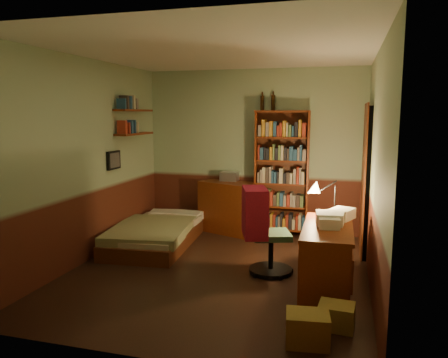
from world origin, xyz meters
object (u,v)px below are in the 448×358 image
(mini_stereo, at_px, (229,176))
(office_chair, at_px, (271,228))
(cardboard_box_b, at_px, (336,316))
(cardboard_box_a, at_px, (307,329))
(bookshelf, at_px, (281,174))
(bed, at_px, (156,226))
(desk_lamp, at_px, (335,189))
(dresser, at_px, (229,207))
(desk, at_px, (327,256))

(mini_stereo, bearing_deg, office_chair, -58.62)
(mini_stereo, relative_size, cardboard_box_b, 0.89)
(office_chair, distance_m, cardboard_box_a, 1.70)
(bookshelf, distance_m, cardboard_box_b, 3.19)
(bed, xyz_separation_m, office_chair, (1.81, -0.70, 0.29))
(bed, bearing_deg, desk_lamp, -11.40)
(dresser, distance_m, cardboard_box_a, 3.55)
(desk_lamp, distance_m, cardboard_box_b, 1.82)
(dresser, relative_size, mini_stereo, 3.35)
(dresser, height_order, bookshelf, bookshelf)
(mini_stereo, distance_m, bookshelf, 0.85)
(mini_stereo, relative_size, bookshelf, 0.14)
(desk_lamp, distance_m, cardboard_box_a, 2.12)
(mini_stereo, bearing_deg, desk_lamp, -36.81)
(bed, height_order, mini_stereo, mini_stereo)
(office_chair, bearing_deg, dresser, 102.07)
(mini_stereo, height_order, office_chair, office_chair)
(desk_lamp, bearing_deg, bed, 157.29)
(bookshelf, height_order, cardboard_box_a, bookshelf)
(desk, height_order, cardboard_box_a, desk)
(bookshelf, xyz_separation_m, desk_lamp, (0.85, -1.34, 0.01))
(office_chair, bearing_deg, cardboard_box_a, -88.07)
(bookshelf, distance_m, desk_lamp, 1.59)
(mini_stereo, distance_m, cardboard_box_a, 3.74)
(dresser, xyz_separation_m, cardboard_box_a, (1.53, -3.19, -0.28))
(bed, distance_m, cardboard_box_b, 3.22)
(bed, relative_size, desk_lamp, 3.03)
(bed, height_order, cardboard_box_a, bed)
(dresser, distance_m, office_chair, 1.92)
(desk, distance_m, cardboard_box_b, 1.00)
(desk, distance_m, cardboard_box_a, 1.33)
(mini_stereo, xyz_separation_m, cardboard_box_a, (1.56, -3.32, -0.76))
(dresser, relative_size, cardboard_box_b, 2.98)
(dresser, height_order, cardboard_box_b, dresser)
(office_chair, xyz_separation_m, cardboard_box_a, (0.57, -1.55, -0.43))
(dresser, bearing_deg, desk, -28.03)
(bed, height_order, desk, desk)
(bed, relative_size, cardboard_box_b, 5.96)
(cardboard_box_a, bearing_deg, bookshelf, 102.24)
(bed, relative_size, cardboard_box_a, 5.21)
(desk, bearing_deg, desk_lamp, 84.72)
(dresser, height_order, desk_lamp, desk_lamp)
(bed, xyz_separation_m, desk_lamp, (2.52, -0.30, 0.71))
(desk, xyz_separation_m, desk_lamp, (0.05, 0.63, 0.65))
(desk_lamp, bearing_deg, office_chair, -166.89)
(mini_stereo, xyz_separation_m, desk, (1.65, -2.00, -0.55))
(bookshelf, bearing_deg, cardboard_box_a, -83.27)
(bed, xyz_separation_m, dresser, (0.85, 0.95, 0.14))
(mini_stereo, bearing_deg, cardboard_box_a, -62.62)
(desk_lamp, bearing_deg, dresser, 127.32)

